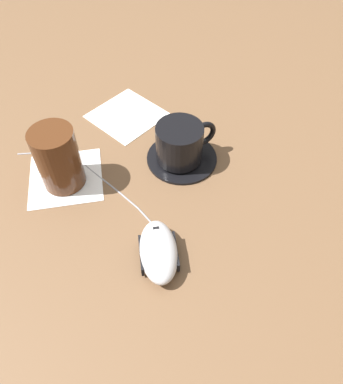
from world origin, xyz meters
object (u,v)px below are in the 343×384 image
at_px(coffee_cup, 181,143).
at_px(computer_mouse, 158,251).
at_px(saucer, 182,157).
at_px(drinking_glass, 58,158).

height_order(coffee_cup, computer_mouse, coffee_cup).
bearing_deg(computer_mouse, saucer, -90.28).
height_order(coffee_cup, drinking_glass, drinking_glass).
bearing_deg(saucer, drinking_glass, 25.13).
bearing_deg(drinking_glass, saucer, -154.87).
xyz_separation_m(coffee_cup, drinking_glass, (0.19, 0.09, 0.01)).
distance_m(saucer, computer_mouse, 0.21).
bearing_deg(drinking_glass, computer_mouse, 147.90).
relative_size(coffee_cup, drinking_glass, 0.94).
distance_m(computer_mouse, drinking_glass, 0.23).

